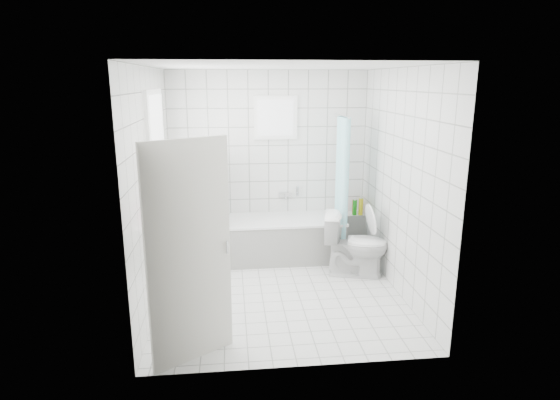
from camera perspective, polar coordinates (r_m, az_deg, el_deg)
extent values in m
plane|color=white|center=(5.68, -0.02, -11.21)|extent=(3.00, 3.00, 0.00)
plane|color=white|center=(5.13, -0.03, 16.01)|extent=(3.00, 3.00, 0.00)
cube|color=white|center=(6.72, -1.39, 4.47)|extent=(2.80, 0.02, 2.60)
cube|color=white|center=(3.82, 2.38, -3.21)|extent=(2.80, 0.02, 2.60)
cube|color=white|center=(5.30, -15.26, 1.28)|extent=(0.02, 3.00, 2.60)
cube|color=white|center=(5.58, 14.44, 1.97)|extent=(0.02, 3.00, 2.60)
cube|color=white|center=(5.53, -14.54, 5.02)|extent=(0.01, 0.90, 1.40)
cube|color=white|center=(6.61, -0.51, 9.98)|extent=(0.50, 0.01, 0.50)
cube|color=white|center=(5.68, -13.62, -2.34)|extent=(0.18, 1.02, 0.08)
cube|color=silver|center=(4.12, -10.95, -6.55)|extent=(0.69, 0.47, 2.00)
cube|color=white|center=(6.63, 0.07, -4.83)|extent=(1.74, 0.75, 0.55)
cube|color=white|center=(6.54, 0.07, -2.43)|extent=(1.76, 0.77, 0.03)
cube|color=white|center=(6.41, -8.30, -1.21)|extent=(0.15, 0.85, 1.50)
cube|color=white|center=(7.07, 9.10, -3.77)|extent=(0.40, 0.24, 0.55)
imported|color=white|center=(6.11, 9.23, -5.38)|extent=(0.89, 0.65, 0.82)
cylinder|color=silver|center=(6.39, 7.53, 10.17)|extent=(0.02, 0.80, 0.02)
cube|color=silver|center=(6.80, 0.60, 0.71)|extent=(0.18, 0.06, 0.06)
imported|color=#E2578C|center=(5.32, -14.06, -1.45)|extent=(0.15, 0.15, 0.28)
imported|color=#2C7CC9|center=(5.46, -13.85, -1.55)|extent=(0.12, 0.12, 0.19)
imported|color=silver|center=(5.77, -13.46, -0.10)|extent=(0.16, 0.16, 0.30)
imported|color=silver|center=(5.65, -13.59, -1.21)|extent=(0.14, 0.14, 0.15)
cylinder|color=#168816|center=(6.89, 9.09, -0.90)|extent=(0.06, 0.06, 0.22)
cylinder|color=yellow|center=(6.90, 9.81, -0.81)|extent=(0.06, 0.06, 0.24)
cylinder|color=red|center=(6.96, 9.05, -0.81)|extent=(0.06, 0.06, 0.21)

